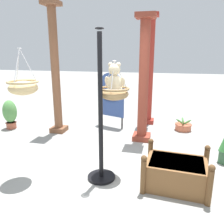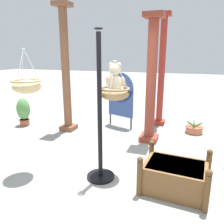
{
  "view_description": "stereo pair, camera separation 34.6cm",
  "coord_description": "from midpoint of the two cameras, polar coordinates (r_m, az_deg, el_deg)",
  "views": [
    {
      "loc": [
        0.79,
        -3.21,
        1.95
      ],
      "look_at": [
        0.01,
        0.05,
        1.06
      ],
      "focal_mm": 35.85,
      "sensor_mm": 36.0,
      "label": 1
    },
    {
      "loc": [
        1.13,
        -3.11,
        1.95
      ],
      "look_at": [
        0.01,
        0.05,
        1.06
      ],
      "focal_mm": 35.85,
      "sensor_mm": 36.0,
      "label": 2
    }
  ],
  "objects": [
    {
      "name": "greenhouse_pillar_right",
      "position": [
        5.66,
        -9.99,
        9.94
      ],
      "size": [
        0.38,
        0.38,
        3.08
      ],
      "color": "brown",
      "rests_on": "ground"
    },
    {
      "name": "teddy_bear",
      "position": [
        3.46,
        3.7,
        8.18
      ],
      "size": [
        0.32,
        0.29,
        0.46
      ],
      "color": "beige"
    },
    {
      "name": "hanging_basket_left_high",
      "position": [
        3.66,
        -18.42,
        6.38
      ],
      "size": [
        0.46,
        0.46,
        0.68
      ],
      "color": "tan"
    },
    {
      "name": "greenhouse_pillar_far_back",
      "position": [
        6.22,
        14.1,
        9.54
      ],
      "size": [
        0.32,
        0.32,
        2.95
      ],
      "color": "#9E2D23",
      "rests_on": "ground"
    },
    {
      "name": "display_pole_central",
      "position": [
        3.46,
        -0.19,
        -6.5
      ],
      "size": [
        0.44,
        0.44,
        2.29
      ],
      "color": "black",
      "rests_on": "ground"
    },
    {
      "name": "greenhouse_pillar_left",
      "position": [
        4.94,
        11.97,
        7.17
      ],
      "size": [
        0.42,
        0.42,
        2.74
      ],
      "color": "brown",
      "rests_on": "ground"
    },
    {
      "name": "potted_plant_bushy_green",
      "position": [
        6.04,
        21.8,
        -3.99
      ],
      "size": [
        0.43,
        0.44,
        0.32
      ],
      "color": "#BC6042",
      "rests_on": "ground"
    },
    {
      "name": "wooden_planter_box",
      "position": [
        3.53,
        18.55,
        -15.25
      ],
      "size": [
        1.0,
        0.8,
        0.59
      ],
      "color": "brown",
      "rests_on": "ground"
    },
    {
      "name": "ground_plane",
      "position": [
        3.84,
        2.27,
        -15.75
      ],
      "size": [
        40.0,
        40.0,
        0.0
      ],
      "primitive_type": "plane",
      "color": "gray"
    },
    {
      "name": "potted_plant_fern_front",
      "position": [
        6.54,
        -20.26,
        0.23
      ],
      "size": [
        0.35,
        0.35,
        0.76
      ],
      "color": "#AD563D",
      "rests_on": "ground"
    },
    {
      "name": "hanging_basket_with_teddy",
      "position": [
        3.46,
        3.54,
        4.84
      ],
      "size": [
        0.48,
        0.48,
        0.6
      ],
      "color": "#A37F51"
    },
    {
      "name": "display_sign_board",
      "position": [
        5.93,
        3.89,
        4.11
      ],
      "size": [
        0.75,
        0.31,
        1.46
      ],
      "color": "#334C8C",
      "rests_on": "ground"
    }
  ]
}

